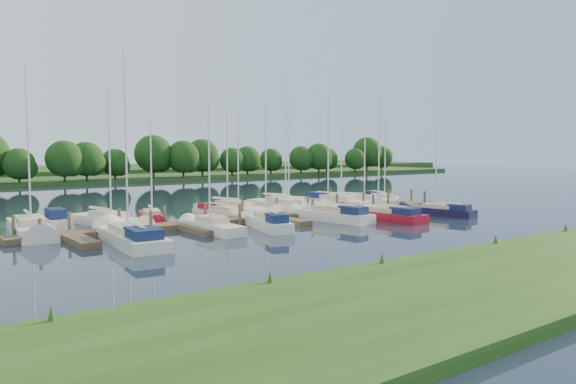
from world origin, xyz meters
TOP-DOWN VIEW (x-y plane):
  - ground at (0.00, 0.00)m, footprint 260.00×260.00m
  - near_bank at (0.00, -16.00)m, footprint 90.00×10.00m
  - dock at (0.00, 7.31)m, footprint 40.00×6.00m
  - mooring_pilings at (0.00, 8.43)m, footprint 38.24×2.84m
  - far_shore at (0.00, 75.00)m, footprint 180.00×30.00m
  - distant_hill at (0.00, 100.00)m, footprint 220.00×40.00m
  - treeline at (-3.25, 61.86)m, footprint 147.08×9.96m
  - sailboat_n_0 at (-17.59, 11.24)m, footprint 2.92×9.47m
  - motorboat at (-15.18, 14.17)m, footprint 1.66×5.07m
  - sailboat_n_2 at (-11.82, 12.20)m, footprint 3.68×8.61m
  - sailboat_n_3 at (-8.24, 12.64)m, footprint 3.13×6.63m
  - sailboat_n_4 at (-2.46, 10.98)m, footprint 2.86×7.31m
  - sailboat_n_5 at (-0.11, 12.94)m, footprint 4.25×9.25m
  - sailboat_n_6 at (4.39, 11.82)m, footprint 3.66×10.15m
  - sailboat_n_7 at (6.30, 14.06)m, footprint 4.55×8.57m
  - sailboat_n_8 at (11.49, 12.38)m, footprint 3.27×9.63m
  - sailboat_n_9 at (15.26, 12.70)m, footprint 4.05×7.39m
  - sailboat_n_10 at (18.31, 12.72)m, footprint 3.31×7.60m
  - sailboat_s_0 at (-13.47, 3.62)m, footprint 3.08×10.00m
  - sailboat_s_1 at (-7.10, 4.80)m, footprint 1.71×7.11m
  - sailboat_s_2 at (-3.07, 3.67)m, footprint 3.29×7.23m
  - sailboat_s_3 at (3.68, 4.27)m, footprint 2.88×8.18m
  - sailboat_s_4 at (7.52, 2.42)m, footprint 2.55×8.63m
  - sailboat_s_5 at (13.87, 1.64)m, footprint 2.64×7.06m

SIDE VIEW (x-z plane):
  - ground at x=0.00m, z-range 0.00..0.00m
  - dock at x=0.00m, z-range 0.00..0.40m
  - near_bank at x=0.00m, z-range 0.00..0.50m
  - sailboat_n_9 at x=15.26m, z-range -4.48..5.01m
  - sailboat_n_3 at x=-8.24m, z-range -3.97..4.51m
  - sailboat_n_2 at x=-11.82m, z-range -5.16..5.71m
  - sailboat_n_5 at x=-0.11m, z-range -5.58..6.13m
  - sailboat_s_1 at x=-7.10m, z-range -4.35..4.91m
  - sailboat_n_7 at x=6.30m, z-range -5.25..5.81m
  - sailboat_n_0 at x=-17.59m, z-range -5.71..6.27m
  - sailboat_n_6 at x=4.39m, z-range -6.10..6.66m
  - far_shore at x=0.00m, z-range 0.00..0.60m
  - sailboat_n_10 at x=18.31m, z-range -4.47..5.09m
  - sailboat_s_5 at x=13.87m, z-range -4.16..4.78m
  - sailboat_n_4 at x=-2.46m, z-range -4.32..4.96m
  - sailboat_s_4 at x=7.52m, z-range -5.12..5.76m
  - sailboat_n_8 at x=11.49m, z-range -5.71..6.37m
  - sailboat_s_0 at x=-13.47m, z-range -5.94..6.60m
  - sailboat_s_3 at x=3.68m, z-range -4.91..5.59m
  - sailboat_s_2 at x=-3.07m, z-range -4.37..5.06m
  - motorboat at x=-15.18m, z-range -0.49..1.19m
  - mooring_pilings at x=0.00m, z-range -0.40..1.60m
  - distant_hill at x=0.00m, z-range 0.00..1.40m
  - treeline at x=-3.25m, z-range 0.03..8.22m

